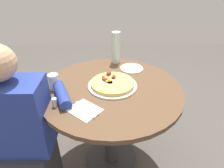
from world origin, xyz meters
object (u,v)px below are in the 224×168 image
Objects in this scene: dining_table at (111,108)px; breakfast_pizza at (112,83)px; knife at (82,111)px; fork at (87,108)px; salt_shaker at (55,102)px; pizza_plate at (113,85)px; water_glass at (54,82)px; bread_plate at (132,68)px; person_seated at (24,140)px; water_bottle at (116,48)px.

breakfast_pizza reaches higher than dining_table.
breakfast_pizza reaches higher than knife.
salt_shaker reaches higher than fork.
pizza_plate is at bearing -23.49° from breakfast_pizza.
breakfast_pizza is 0.40m from salt_shaker.
water_glass is 1.86× the size of salt_shaker.
fork is at bearing -90.00° from knife.
water_glass reaches higher than breakfast_pizza.
fork and knife have the same top height.
salt_shaker is (-0.16, 0.05, 0.02)m from knife.
knife is 0.17m from salt_shaker.
dining_table is 9.29× the size of water_glass.
breakfast_pizza reaches higher than bread_plate.
salt_shaker is (0.23, 0.03, 0.27)m from person_seated.
water_glass is (-0.54, -0.28, 0.05)m from bread_plate.
salt_shaker is (-0.34, -0.22, 0.02)m from pizza_plate.
pizza_plate is at bearing 48.72° from dining_table.
person_seated is 0.47m from knife.
bread_plate is at bearing 34.86° from person_seated.
bread_plate is 1.01× the size of fork.
knife is 3.26× the size of salt_shaker.
pizza_plate is 0.41m from water_bottle.
person_seated is at bearing -157.07° from dining_table.
pizza_plate is 0.30m from bread_plate.
person_seated reaches higher than fork.
salt_shaker is (-0.19, 0.03, 0.02)m from fork.
water_bottle is (0.04, 0.39, 0.12)m from pizza_plate.
fork is 0.04m from knife.
water_glass is at bearing -178.40° from dining_table.
person_seated reaches higher than pizza_plate.
breakfast_pizza is at bearing 3.06° from water_glass.
dining_table is at bearing -82.78° from knife.
person_seated reaches higher than water_glass.
water_bottle is (0.19, 0.63, 0.12)m from fork.
knife is (-0.17, -0.27, -0.02)m from breakfast_pizza.
water_bottle is (-0.12, 0.13, 0.13)m from bread_plate.
salt_shaker is at bearing 31.51° from fork.
knife is at bearing -122.26° from breakfast_pizza.
pizza_plate is (0.01, 0.01, 0.18)m from dining_table.
water_bottle is (0.60, 0.64, 0.37)m from person_seated.
breakfast_pizza is at bearing 23.58° from person_seated.
person_seated is 0.92m from bread_plate.
breakfast_pizza is at bearing -82.66° from knife.
knife is at bearing -122.38° from dining_table.
breakfast_pizza is 1.64× the size of knife.
person_seated is 4.35× the size of water_bottle.
water_bottle reaches higher than salt_shaker.
knife is at bearing 90.00° from fork.
water_bottle is (0.42, 0.41, 0.08)m from water_glass.
knife is 1.75× the size of water_glass.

